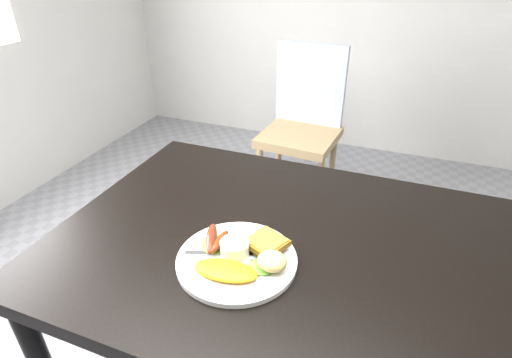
{
  "coord_description": "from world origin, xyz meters",
  "views": [
    {
      "loc": [
        0.17,
        -0.74,
        1.36
      ],
      "look_at": [
        -0.12,
        0.0,
        0.9
      ],
      "focal_mm": 28.0,
      "sensor_mm": 36.0,
      "label": 1
    }
  ],
  "objects_px": {
    "dining_table": "(301,250)",
    "plate": "(237,260)",
    "person": "(299,157)",
    "dining_chair": "(299,137)"
  },
  "relations": [
    {
      "from": "dining_chair",
      "to": "plate",
      "type": "relative_size",
      "value": 1.47
    },
    {
      "from": "dining_table",
      "to": "person",
      "type": "xyz_separation_m",
      "value": [
        -0.18,
        0.64,
        -0.08
      ]
    },
    {
      "from": "person",
      "to": "dining_table",
      "type": "bearing_deg",
      "value": 98.19
    },
    {
      "from": "dining_table",
      "to": "person",
      "type": "distance_m",
      "value": 0.67
    },
    {
      "from": "dining_chair",
      "to": "plate",
      "type": "xyz_separation_m",
      "value": [
        0.22,
        -1.37,
        0.31
      ]
    },
    {
      "from": "dining_table",
      "to": "plate",
      "type": "distance_m",
      "value": 0.17
    },
    {
      "from": "plate",
      "to": "dining_table",
      "type": "bearing_deg",
      "value": 44.29
    },
    {
      "from": "dining_chair",
      "to": "person",
      "type": "relative_size",
      "value": 0.31
    },
    {
      "from": "dining_chair",
      "to": "dining_table",
      "type": "bearing_deg",
      "value": -70.13
    },
    {
      "from": "dining_table",
      "to": "dining_chair",
      "type": "relative_size",
      "value": 3.01
    }
  ]
}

